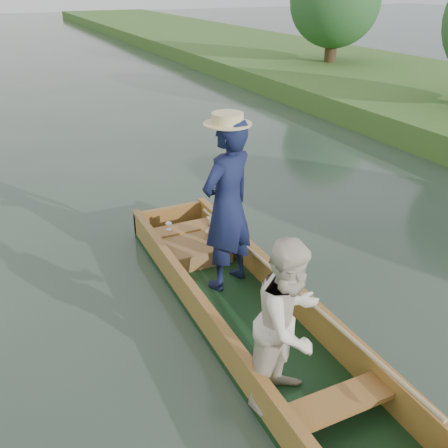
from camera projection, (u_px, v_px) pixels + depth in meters
name	position (u px, v px, depth m)	size (l,w,h in m)	color
ground	(247.00, 322.00, 5.52)	(120.00, 120.00, 0.00)	#283D30
trees_far	(18.00, 19.00, 11.88)	(22.97, 13.30, 4.45)	#47331E
punt	(245.00, 271.00, 5.22)	(1.26, 5.00, 2.15)	black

